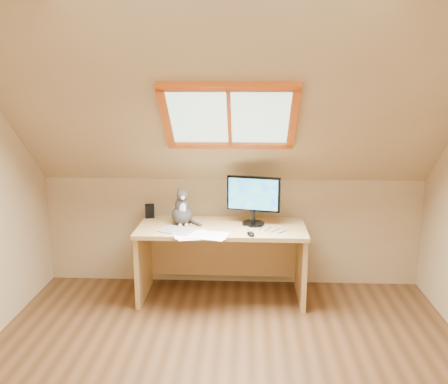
{
  "coord_description": "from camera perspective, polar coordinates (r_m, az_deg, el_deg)",
  "views": [
    {
      "loc": [
        0.14,
        -2.75,
        1.9
      ],
      "look_at": [
        -0.04,
        1.0,
        1.05
      ],
      "focal_mm": 40.0,
      "sensor_mm": 36.0,
      "label": 1
    }
  ],
  "objects": [
    {
      "name": "room_shell",
      "position": [
        2.7,
        -0.28,
        2.75
      ],
      "size": [
        3.52,
        3.52,
        2.41
      ],
      "color": "tan",
      "rests_on": "ground"
    },
    {
      "name": "desk",
      "position": [
        4.44,
        -0.23,
        -6.28
      ],
      "size": [
        1.45,
        0.63,
        0.66
      ],
      "color": "tan",
      "rests_on": "ground"
    },
    {
      "name": "monitor",
      "position": [
        4.3,
        3.39,
        -0.59
      ],
      "size": [
        0.46,
        0.2,
        0.43
      ],
      "color": "black",
      "rests_on": "desk"
    },
    {
      "name": "cat",
      "position": [
        4.37,
        -4.8,
        -2.11
      ],
      "size": [
        0.23,
        0.26,
        0.34
      ],
      "color": "#433F3C",
      "rests_on": "desk"
    },
    {
      "name": "desk_speaker",
      "position": [
        4.62,
        -8.49,
        -2.16
      ],
      "size": [
        0.1,
        0.1,
        0.12
      ],
      "primitive_type": "cube",
      "rotation": [
        0.0,
        0.0,
        0.21
      ],
      "color": "black",
      "rests_on": "desk"
    },
    {
      "name": "graphics_tablet",
      "position": [
        4.19,
        -5.31,
        -4.4
      ],
      "size": [
        0.33,
        0.29,
        0.01
      ],
      "primitive_type": "cube",
      "rotation": [
        0.0,
        0.0,
        -0.41
      ],
      "color": "#B2B2B7",
      "rests_on": "desk"
    },
    {
      "name": "mouse",
      "position": [
        4.06,
        3.07,
        -4.78
      ],
      "size": [
        0.09,
        0.11,
        0.03
      ],
      "primitive_type": "ellipsoid",
      "rotation": [
        0.0,
        0.0,
        0.38
      ],
      "color": "black",
      "rests_on": "desk"
    },
    {
      "name": "papers",
      "position": [
        4.08,
        -3.05,
        -4.88
      ],
      "size": [
        0.35,
        0.3,
        0.01
      ],
      "color": "white",
      "rests_on": "desk"
    },
    {
      "name": "cables",
      "position": [
        4.2,
        4.18,
        -4.38
      ],
      "size": [
        0.51,
        0.26,
        0.01
      ],
      "color": "silver",
      "rests_on": "desk"
    }
  ]
}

